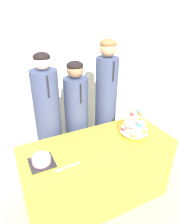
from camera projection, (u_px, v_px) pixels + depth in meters
The scene contains 9 objects.
ground_plane at pixel (111, 220), 2.05m from camera, with size 16.00×16.00×0.00m, color #ADA38E.
wall_back at pixel (52, 56), 2.78m from camera, with size 9.00×0.06×2.70m.
table at pixel (97, 173), 2.13m from camera, with size 1.51×0.62×0.75m.
round_cake at pixel (41, 159), 1.69m from camera, with size 0.21×0.21×0.10m.
cake_knife at pixel (64, 168), 1.65m from camera, with size 0.23×0.03×0.01m.
cupcake_stand at pixel (135, 123), 2.03m from camera, with size 0.28×0.28×0.32m.
student_0 at pixel (49, 127), 2.25m from camera, with size 0.28×0.29×1.57m.
student_1 at pixel (77, 124), 2.41m from camera, with size 0.27×0.28×1.46m.
student_2 at pixel (106, 109), 2.51m from camera, with size 0.26×0.27×1.65m.
Camera 1 is at (-0.77, -1.09, 1.93)m, focal length 32.00 mm.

